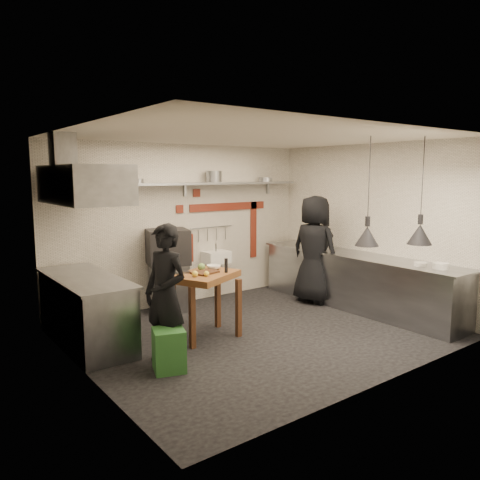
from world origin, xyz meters
TOP-DOWN VIEW (x-y plane):
  - floor at (0.00, 0.00)m, footprint 5.00×5.00m
  - ceiling at (0.00, 0.00)m, footprint 5.00×5.00m
  - wall_back at (0.00, 2.10)m, footprint 5.00×0.04m
  - wall_front at (0.00, -2.10)m, footprint 5.00×0.04m
  - wall_left at (-2.50, 0.00)m, footprint 0.04×4.20m
  - wall_right at (2.50, 0.00)m, footprint 0.04×4.20m
  - red_band_horiz at (0.95, 2.08)m, footprint 1.70×0.02m
  - red_band_vert at (1.55, 2.08)m, footprint 0.14×0.02m
  - red_tile_a at (0.25, 2.08)m, footprint 0.14×0.02m
  - red_tile_b at (-0.10, 2.08)m, footprint 0.14×0.02m
  - back_shelf at (0.00, 1.92)m, footprint 4.60×0.34m
  - shelf_bracket_left at (-1.90, 2.07)m, footprint 0.04×0.06m
  - shelf_bracket_mid at (0.00, 2.07)m, footprint 0.04×0.06m
  - shelf_bracket_right at (1.90, 2.07)m, footprint 0.04×0.06m
  - pan_far_left at (-1.21, 1.92)m, footprint 0.36×0.36m
  - pan_mid_left at (-0.97, 1.92)m, footprint 0.26×0.26m
  - stock_pot at (0.52, 1.92)m, footprint 0.36×0.36m
  - pan_right at (1.72, 1.92)m, footprint 0.27×0.27m
  - oven_stand at (-0.50, 1.78)m, footprint 0.73×0.69m
  - combi_oven at (-0.51, 1.78)m, footprint 0.82×0.79m
  - oven_door at (-0.49, 1.51)m, footprint 0.52×0.18m
  - oven_glass at (-0.50, 1.49)m, footprint 0.35×0.12m
  - hand_sink at (0.55, 1.92)m, footprint 0.46×0.34m
  - sink_tap at (0.55, 1.92)m, footprint 0.03×0.03m
  - sink_drain at (0.55, 1.88)m, footprint 0.06×0.06m
  - utensil_rail at (0.55, 2.06)m, footprint 0.90×0.02m
  - counter_right at (2.15, 0.00)m, footprint 0.70×3.80m
  - counter_right_top at (2.15, 0.00)m, footprint 0.76×3.90m
  - plate_stack at (2.12, -1.53)m, footprint 0.27×0.27m
  - small_bowl_right at (2.10, -1.22)m, footprint 0.22×0.22m
  - counter_left at (-2.15, 1.05)m, footprint 0.70×1.90m
  - counter_left_top at (-2.15, 1.05)m, footprint 0.76×2.00m
  - extractor_hood at (-2.10, 1.05)m, footprint 0.78×1.60m
  - hood_duct at (-2.35, 1.05)m, footprint 0.28×0.28m
  - green_bin at (-1.68, -0.39)m, footprint 0.45×0.45m
  - prep_table at (-0.72, 0.31)m, footprint 1.10×0.97m
  - cutting_board at (-0.72, 0.31)m, footprint 0.39×0.31m
  - pepper_mill at (-0.46, 0.17)m, footprint 0.06×0.06m
  - lemon_a at (-0.95, 0.20)m, footprint 0.10×0.10m
  - lemon_b at (-0.82, 0.13)m, footprint 0.09×0.09m
  - veg_ball at (-0.66, 0.50)m, footprint 0.14×0.14m
  - steel_tray at (-0.99, 0.48)m, footprint 0.20×0.14m
  - bowl at (-0.48, 0.46)m, footprint 0.22×0.22m
  - heat_lamp_near at (1.18, -0.94)m, footprint 0.35×0.35m
  - heat_lamp_far at (1.78, -1.38)m, footprint 0.39×0.39m
  - chef_left at (-1.58, -0.15)m, footprint 0.57×0.71m
  - chef_right at (1.82, 0.68)m, footprint 0.75×1.02m

SIDE VIEW (x-z plane):
  - floor at x=0.00m, z-range 0.00..0.00m
  - green_bin at x=-1.68m, z-range 0.00..0.50m
  - sink_drain at x=0.55m, z-range 0.01..0.67m
  - oven_stand at x=-0.50m, z-range 0.00..0.80m
  - counter_right at x=2.15m, z-range 0.00..0.90m
  - counter_left at x=-2.15m, z-range 0.00..0.90m
  - prep_table at x=-0.72m, z-range 0.00..0.92m
  - hand_sink at x=0.55m, z-range 0.67..0.89m
  - chef_left at x=-1.58m, z-range 0.00..1.70m
  - counter_right_top at x=2.15m, z-range 0.90..0.93m
  - counter_left_top at x=-2.15m, z-range 0.90..0.93m
  - cutting_board at x=-0.72m, z-range 0.92..0.94m
  - steel_tray at x=-0.99m, z-range 0.92..0.95m
  - bowl at x=-0.48m, z-range 0.92..0.98m
  - small_bowl_right at x=2.10m, z-range 0.93..0.98m
  - chef_right at x=1.82m, z-range 0.00..1.91m
  - lemon_b at x=-0.82m, z-range 0.92..0.99m
  - sink_tap at x=0.55m, z-range 0.89..1.03m
  - lemon_a at x=-0.95m, z-range 0.92..1.00m
  - veg_ball at x=-0.66m, z-range 0.92..1.02m
  - plate_stack at x=2.12m, z-range 0.93..1.02m
  - pepper_mill at x=-0.46m, z-range 0.92..1.12m
  - combi_oven at x=-0.51m, z-range 0.80..1.38m
  - oven_door at x=-0.49m, z-range 0.86..1.32m
  - oven_glass at x=-0.50m, z-range 0.92..1.26m
  - red_band_vert at x=1.55m, z-range 0.65..1.75m
  - utensil_rail at x=0.55m, z-range 1.31..1.33m
  - wall_back at x=0.00m, z-range 0.00..2.80m
  - wall_front at x=0.00m, z-range 0.00..2.80m
  - wall_left at x=-2.50m, z-range 0.00..2.80m
  - wall_right at x=2.50m, z-range 0.00..2.80m
  - red_band_horiz at x=0.95m, z-range 1.61..1.75m
  - red_tile_b at x=-0.10m, z-range 1.61..1.75m
  - red_tile_a at x=0.25m, z-range 1.88..2.02m
  - shelf_bracket_left at x=-1.90m, z-range 1.90..2.14m
  - shelf_bracket_mid at x=0.00m, z-range 1.90..2.14m
  - shelf_bracket_right at x=1.90m, z-range 1.90..2.14m
  - heat_lamp_near at x=1.18m, z-range 1.28..2.80m
  - heat_lamp_far at x=1.78m, z-range 1.30..2.80m
  - back_shelf at x=0.00m, z-range 2.10..2.14m
  - extractor_hood at x=-2.10m, z-range 1.90..2.40m
  - pan_mid_left at x=-0.97m, z-range 2.14..2.21m
  - pan_right at x=1.72m, z-range 2.14..2.22m
  - pan_far_left at x=-1.21m, z-range 2.14..2.23m
  - stock_pot at x=0.52m, z-range 2.14..2.34m
  - hood_duct at x=-2.35m, z-range 2.30..2.80m
  - ceiling at x=0.00m, z-range 2.80..2.80m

